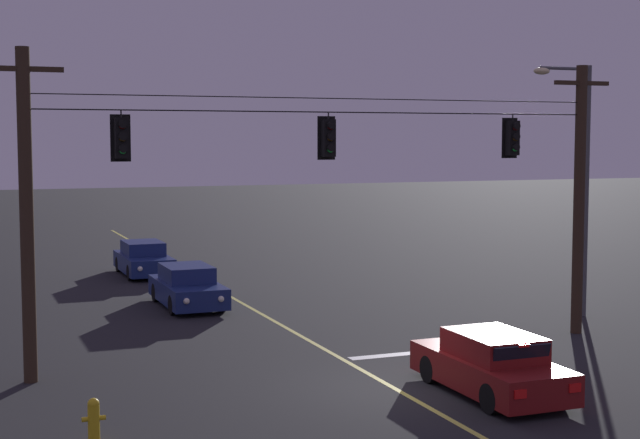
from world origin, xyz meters
TOP-DOWN VIEW (x-y plane):
  - ground_plane at (0.00, 0.00)m, footprint 180.00×180.00m
  - lane_centre_stripe at (0.00, 9.68)m, footprint 0.14×60.00m
  - stop_bar_paint at (1.90, 3.08)m, footprint 3.40×0.36m
  - signal_span_assembly at (-0.00, 3.68)m, footprint 17.03×0.32m
  - traffic_light_leftmost at (-5.43, 3.66)m, footprint 0.48×0.41m
  - traffic_light_left_inner at (-0.16, 3.66)m, footprint 0.48×0.41m
  - traffic_light_centre at (5.34, 3.66)m, footprint 0.48×0.41m
  - car_waiting_near_lane at (1.78, -1.15)m, footprint 1.80×4.33m
  - car_oncoming_lead at (-1.88, 12.08)m, footprint 1.80×4.42m
  - car_oncoming_trailing at (-1.84, 19.97)m, footprint 1.80×4.42m
  - street_lamp_corner at (9.13, 5.77)m, footprint 2.11×0.30m
  - fire_hydrant at (-6.88, -1.32)m, footprint 0.44×0.22m

SIDE VIEW (x-z plane):
  - ground_plane at x=0.00m, z-range 0.00..0.00m
  - lane_centre_stripe at x=0.00m, z-range 0.00..0.01m
  - stop_bar_paint at x=1.90m, z-range 0.00..0.01m
  - fire_hydrant at x=-6.88m, z-range 0.02..0.86m
  - car_oncoming_lead at x=-1.88m, z-range -0.05..1.34m
  - car_oncoming_trailing at x=-1.84m, z-range -0.05..1.34m
  - car_waiting_near_lane at x=1.78m, z-range -0.05..1.34m
  - signal_span_assembly at x=0.00m, z-range 0.15..7.86m
  - street_lamp_corner at x=9.13m, z-range 0.80..8.71m
  - traffic_light_leftmost at x=-5.43m, z-range 5.05..6.27m
  - traffic_light_left_inner at x=-0.16m, z-range 5.05..6.27m
  - traffic_light_centre at x=5.34m, z-range 5.05..6.27m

